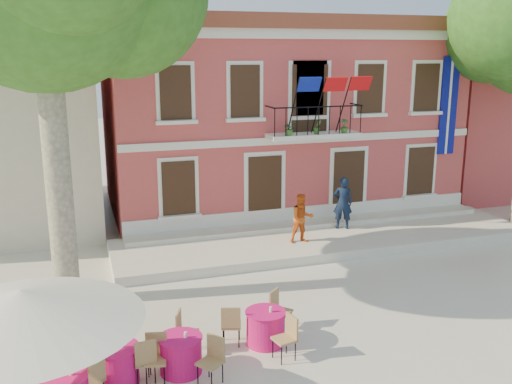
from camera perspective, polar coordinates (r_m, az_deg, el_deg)
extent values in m
plane|color=beige|center=(14.86, 6.88, -11.17)|extent=(90.00, 90.00, 0.00)
cube|color=#C24648|center=(23.67, 1.47, 7.14)|extent=(13.00, 8.00, 7.00)
cube|color=brown|center=(23.53, 1.52, 16.25)|extent=(13.50, 8.50, 0.50)
cube|color=silver|center=(19.83, 5.42, 15.49)|extent=(13.30, 0.35, 0.35)
cube|color=silver|center=(19.55, 5.78, 5.66)|extent=(3.20, 0.90, 0.15)
cube|color=black|center=(19.07, 6.33, 8.47)|extent=(3.20, 0.04, 0.04)
cube|color=navy|center=(22.60, 18.70, 8.15)|extent=(0.70, 0.05, 3.60)
cube|color=navy|center=(18.35, 4.23, 10.65)|extent=(0.76, 0.27, 0.47)
cube|color=red|center=(18.70, 6.83, 10.65)|extent=(0.76, 0.29, 0.47)
cube|color=red|center=(19.09, 9.34, 10.63)|extent=(0.76, 0.27, 0.47)
imported|color=#26591E|center=(18.86, 3.36, 6.37)|extent=(0.43, 0.37, 0.48)
imported|color=#26591E|center=(19.24, 6.16, 6.46)|extent=(0.26, 0.21, 0.48)
imported|color=#26591E|center=(19.66, 8.84, 6.54)|extent=(0.27, 0.27, 0.48)
cube|color=#C24648|center=(30.63, 22.66, 6.67)|extent=(9.00, 9.00, 6.00)
cube|color=brown|center=(30.46, 23.23, 12.64)|extent=(9.40, 9.40, 0.40)
cube|color=silver|center=(19.30, 6.90, -4.71)|extent=(14.00, 3.40, 0.30)
cylinder|color=#A59E84|center=(14.70, -19.23, 1.98)|extent=(0.64, 0.64, 6.86)
cylinder|color=black|center=(10.10, -21.70, -17.15)|extent=(0.07, 0.07, 2.44)
cone|color=silver|center=(9.53, -22.38, -10.57)|extent=(3.70, 3.70, 0.54)
imported|color=#0F1A32|center=(19.81, 8.66, -1.09)|extent=(0.77, 0.64, 1.82)
imported|color=#DE5B1A|center=(18.24, 4.63, -2.65)|extent=(0.80, 0.64, 1.59)
cylinder|color=#E41570|center=(10.99, -18.55, -16.94)|extent=(0.90, 0.90, 0.02)
cube|color=tan|center=(11.74, -20.06, -16.58)|extent=(0.56, 0.56, 0.95)
cylinder|color=#E41570|center=(12.83, 0.95, -13.45)|extent=(0.84, 0.84, 0.75)
cylinder|color=#E41570|center=(12.66, 0.96, -11.90)|extent=(0.90, 0.90, 0.02)
cube|color=tan|center=(13.38, 2.54, -11.78)|extent=(0.59, 0.59, 0.95)
cube|color=tan|center=(12.79, -2.49, -13.04)|extent=(0.53, 0.53, 0.95)
cube|color=tan|center=(12.22, 2.83, -14.41)|extent=(0.50, 0.50, 0.95)
cylinder|color=#E41570|center=(11.80, -13.75, -16.50)|extent=(0.84, 0.84, 0.75)
cylinder|color=#E41570|center=(11.61, -13.86, -14.86)|extent=(0.90, 0.90, 0.02)
cube|color=tan|center=(11.27, -16.31, -17.64)|extent=(0.59, 0.59, 0.95)
cube|color=tan|center=(11.64, -9.99, -16.16)|extent=(0.51, 0.51, 0.95)
cube|color=tan|center=(12.37, -15.04, -14.54)|extent=(0.52, 0.52, 0.95)
cylinder|color=#E41570|center=(11.91, -7.54, -15.87)|extent=(0.84, 0.84, 0.75)
cylinder|color=#E41570|center=(11.73, -7.60, -14.23)|extent=(0.90, 0.90, 0.02)
cube|color=tan|center=(11.44, -4.62, -16.57)|extent=(0.59, 0.59, 0.95)
cube|color=tan|center=(12.51, -6.84, -13.79)|extent=(0.55, 0.55, 0.95)
cube|color=tan|center=(11.69, -11.18, -16.08)|extent=(0.47, 0.47, 0.95)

